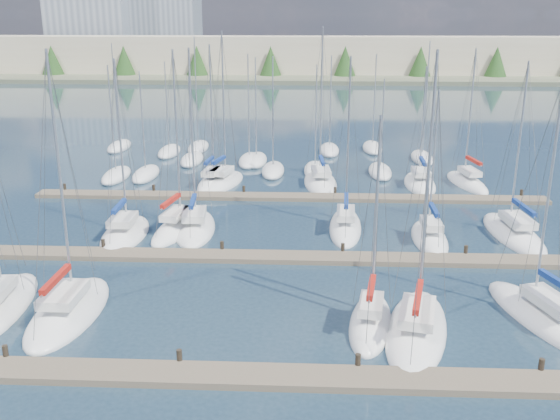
{
  "coord_description": "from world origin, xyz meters",
  "views": [
    {
      "loc": [
        1.71,
        -21.6,
        15.2
      ],
      "look_at": [
        0.0,
        14.0,
        4.0
      ],
      "focal_mm": 40.0,
      "sensor_mm": 36.0,
      "label": 1
    }
  ],
  "objects_px": {
    "sailboat_d": "(370,322)",
    "sailboat_h": "(125,233)",
    "sailboat_i": "(178,227)",
    "sailboat_j": "(195,228)",
    "sailboat_e": "(417,330)",
    "sailboat_r": "(467,183)",
    "sailboat_o": "(223,182)",
    "sailboat_l": "(429,238)",
    "sailboat_p": "(320,182)",
    "sailboat_n": "(212,183)",
    "sailboat_m": "(513,234)",
    "sailboat_q": "(420,183)",
    "sailboat_c": "(69,311)",
    "sailboat_f": "(542,317)",
    "sailboat_k": "(345,226)"
  },
  "relations": [
    {
      "from": "sailboat_r",
      "to": "sailboat_o",
      "type": "xyz_separation_m",
      "value": [
        -22.82,
        -0.92,
        -0.0
      ]
    },
    {
      "from": "sailboat_n",
      "to": "sailboat_f",
      "type": "bearing_deg",
      "value": -45.41
    },
    {
      "from": "sailboat_c",
      "to": "sailboat_p",
      "type": "distance_m",
      "value": 30.58
    },
    {
      "from": "sailboat_p",
      "to": "sailboat_d",
      "type": "relative_size",
      "value": 1.31
    },
    {
      "from": "sailboat_f",
      "to": "sailboat_k",
      "type": "relative_size",
      "value": 1.0
    },
    {
      "from": "sailboat_h",
      "to": "sailboat_c",
      "type": "bearing_deg",
      "value": -89.09
    },
    {
      "from": "sailboat_n",
      "to": "sailboat_p",
      "type": "distance_m",
      "value": 10.13
    },
    {
      "from": "sailboat_r",
      "to": "sailboat_j",
      "type": "xyz_separation_m",
      "value": [
        -23.11,
        -14.02,
        -0.01
      ]
    },
    {
      "from": "sailboat_d",
      "to": "sailboat_h",
      "type": "xyz_separation_m",
      "value": [
        -16.39,
        12.8,
        -0.01
      ]
    },
    {
      "from": "sailboat_l",
      "to": "sailboat_e",
      "type": "xyz_separation_m",
      "value": [
        -3.07,
        -13.56,
        0.0
      ]
    },
    {
      "from": "sailboat_p",
      "to": "sailboat_j",
      "type": "bearing_deg",
      "value": -128.7
    },
    {
      "from": "sailboat_j",
      "to": "sailboat_c",
      "type": "xyz_separation_m",
      "value": [
        -4.29,
        -13.78,
        -0.0
      ]
    },
    {
      "from": "sailboat_c",
      "to": "sailboat_n",
      "type": "height_order",
      "value": "sailboat_c"
    },
    {
      "from": "sailboat_k",
      "to": "sailboat_f",
      "type": "bearing_deg",
      "value": -52.77
    },
    {
      "from": "sailboat_j",
      "to": "sailboat_q",
      "type": "distance_m",
      "value": 23.08
    },
    {
      "from": "sailboat_j",
      "to": "sailboat_e",
      "type": "xyz_separation_m",
      "value": [
        13.8,
        -14.93,
        -0.0
      ]
    },
    {
      "from": "sailboat_p",
      "to": "sailboat_d",
      "type": "xyz_separation_m",
      "value": [
        2.16,
        -27.85,
        0.01
      ]
    },
    {
      "from": "sailboat_r",
      "to": "sailboat_p",
      "type": "height_order",
      "value": "sailboat_p"
    },
    {
      "from": "sailboat_p",
      "to": "sailboat_h",
      "type": "relative_size",
      "value": 1.14
    },
    {
      "from": "sailboat_j",
      "to": "sailboat_e",
      "type": "distance_m",
      "value": 20.33
    },
    {
      "from": "sailboat_h",
      "to": "sailboat_j",
      "type": "bearing_deg",
      "value": 15.65
    },
    {
      "from": "sailboat_q",
      "to": "sailboat_l",
      "type": "height_order",
      "value": "sailboat_q"
    },
    {
      "from": "sailboat_i",
      "to": "sailboat_d",
      "type": "distance_m",
      "value": 19.3
    },
    {
      "from": "sailboat_r",
      "to": "sailboat_q",
      "type": "bearing_deg",
      "value": 175.79
    },
    {
      "from": "sailboat_j",
      "to": "sailboat_m",
      "type": "height_order",
      "value": "sailboat_j"
    },
    {
      "from": "sailboat_c",
      "to": "sailboat_h",
      "type": "height_order",
      "value": "sailboat_c"
    },
    {
      "from": "sailboat_i",
      "to": "sailboat_d",
      "type": "height_order",
      "value": "sailboat_i"
    },
    {
      "from": "sailboat_j",
      "to": "sailboat_l",
      "type": "height_order",
      "value": "sailboat_j"
    },
    {
      "from": "sailboat_r",
      "to": "sailboat_p",
      "type": "bearing_deg",
      "value": 172.11
    },
    {
      "from": "sailboat_q",
      "to": "sailboat_h",
      "type": "distance_m",
      "value": 27.9
    },
    {
      "from": "sailboat_i",
      "to": "sailboat_o",
      "type": "xyz_separation_m",
      "value": [
        1.61,
        13.03,
        -0.0
      ]
    },
    {
      "from": "sailboat_f",
      "to": "sailboat_j",
      "type": "xyz_separation_m",
      "value": [
        -20.53,
        13.28,
        0.0
      ]
    },
    {
      "from": "sailboat_m",
      "to": "sailboat_q",
      "type": "bearing_deg",
      "value": 103.22
    },
    {
      "from": "sailboat_m",
      "to": "sailboat_h",
      "type": "bearing_deg",
      "value": 178.17
    },
    {
      "from": "sailboat_n",
      "to": "sailboat_l",
      "type": "relative_size",
      "value": 1.2
    },
    {
      "from": "sailboat_r",
      "to": "sailboat_q",
      "type": "distance_m",
      "value": 4.48
    },
    {
      "from": "sailboat_k",
      "to": "sailboat_m",
      "type": "bearing_deg",
      "value": -1.32
    },
    {
      "from": "sailboat_d",
      "to": "sailboat_l",
      "type": "bearing_deg",
      "value": 76.88
    },
    {
      "from": "sailboat_j",
      "to": "sailboat_h",
      "type": "distance_m",
      "value": 5.04
    },
    {
      "from": "sailboat_j",
      "to": "sailboat_e",
      "type": "relative_size",
      "value": 0.95
    },
    {
      "from": "sailboat_n",
      "to": "sailboat_d",
      "type": "bearing_deg",
      "value": -60.2
    },
    {
      "from": "sailboat_o",
      "to": "sailboat_c",
      "type": "height_order",
      "value": "sailboat_o"
    },
    {
      "from": "sailboat_j",
      "to": "sailboat_p",
      "type": "bearing_deg",
      "value": 49.81
    },
    {
      "from": "sailboat_p",
      "to": "sailboat_h",
      "type": "xyz_separation_m",
      "value": [
        -14.23,
        -15.05,
        -0.01
      ]
    },
    {
      "from": "sailboat_r",
      "to": "sailboat_l",
      "type": "height_order",
      "value": "sailboat_r"
    },
    {
      "from": "sailboat_k",
      "to": "sailboat_e",
      "type": "height_order",
      "value": "sailboat_e"
    },
    {
      "from": "sailboat_c",
      "to": "sailboat_m",
      "type": "bearing_deg",
      "value": 26.88
    },
    {
      "from": "sailboat_q",
      "to": "sailboat_c",
      "type": "bearing_deg",
      "value": -127.82
    },
    {
      "from": "sailboat_l",
      "to": "sailboat_d",
      "type": "height_order",
      "value": "sailboat_d"
    },
    {
      "from": "sailboat_c",
      "to": "sailboat_e",
      "type": "distance_m",
      "value": 18.13
    }
  ]
}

